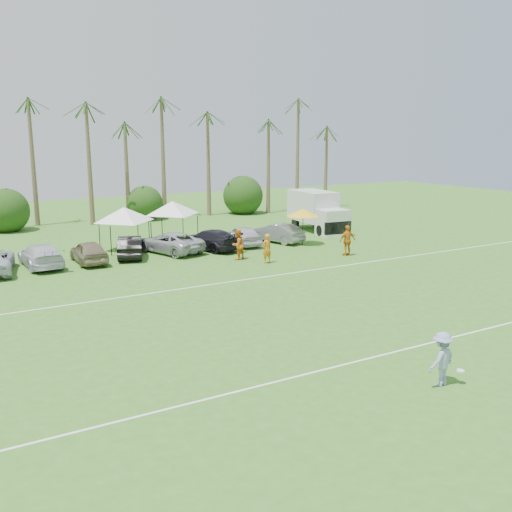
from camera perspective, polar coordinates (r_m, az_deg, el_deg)
ground at (r=18.62m, az=12.03°, el=-12.84°), size 120.00×120.00×0.00m
field_lines at (r=24.67m, az=-0.55°, el=-6.27°), size 80.00×12.10×0.01m
palm_tree_4 at (r=50.94m, az=-22.03°, el=10.85°), size 2.40×2.40×8.90m
palm_tree_5 at (r=51.69m, az=-17.63°, el=12.13°), size 2.40×2.40×9.90m
palm_tree_6 at (r=52.74m, az=-13.35°, el=13.28°), size 2.40×2.40×10.90m
palm_tree_7 at (r=54.09m, az=-9.21°, el=14.31°), size 2.40×2.40×11.90m
palm_tree_8 at (r=56.04m, az=-4.25°, el=11.70°), size 2.40×2.40×8.90m
palm_tree_9 at (r=58.41m, az=0.26°, el=12.60°), size 2.40×2.40×9.90m
palm_tree_10 at (r=61.11m, az=4.42°, el=13.34°), size 2.40×2.40×10.90m
palm_tree_11 at (r=63.48m, az=7.50°, el=13.99°), size 2.40×2.40×11.90m
bush_tree_1 at (r=52.01m, az=-23.89°, el=4.41°), size 4.00×4.00×4.00m
bush_tree_2 at (r=54.61m, az=-11.27°, el=5.52°), size 4.00×4.00×4.00m
bush_tree_3 at (r=58.60m, az=-1.94°, el=6.17°), size 4.00×4.00×4.00m
sideline_player_a at (r=35.01m, az=1.08°, el=0.76°), size 0.72×0.52×1.83m
sideline_player_b at (r=36.00m, az=-1.84°, el=1.14°), size 1.11×0.98×1.92m
sideline_player_c at (r=37.66m, az=9.13°, el=1.55°), size 1.21×0.58×2.01m
box_truck at (r=46.95m, az=6.19°, el=4.58°), size 2.94×6.48×3.24m
canopy_tent_left at (r=39.76m, az=-13.09°, el=4.78°), size 4.27×4.27×3.46m
canopy_tent_right at (r=42.68m, az=-8.38°, el=5.45°), size 4.28×4.28×3.47m
market_umbrella at (r=40.89m, az=4.73°, el=4.36°), size 2.33×2.33×2.60m
frisbee_player at (r=19.03m, az=18.08°, el=-9.76°), size 1.32×0.83×1.75m
parked_car_3 at (r=36.39m, az=-20.73°, el=0.06°), size 2.17×4.92×1.40m
parked_car_4 at (r=36.57m, az=-16.39°, el=0.41°), size 1.70×4.14×1.40m
parked_car_5 at (r=37.66m, az=-12.47°, el=0.94°), size 2.81×4.52×1.40m
parked_car_6 at (r=38.60m, az=-8.60°, el=1.36°), size 3.83×5.54×1.40m
parked_car_7 at (r=39.31m, az=-4.65°, el=1.65°), size 3.28×5.20×1.40m
parked_car_8 at (r=40.83m, az=-1.36°, el=2.07°), size 2.09×4.28×1.40m
parked_car_9 at (r=41.99m, az=2.11°, el=2.34°), size 2.68×4.51×1.40m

